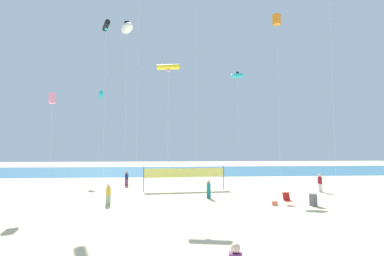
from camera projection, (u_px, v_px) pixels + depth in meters
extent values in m
plane|color=beige|center=(222.00, 212.00, 17.71)|extent=(120.00, 120.00, 0.00)
cube|color=teal|center=(192.00, 171.00, 47.99)|extent=(120.00, 20.00, 0.01)
sphere|color=beige|center=(235.00, 248.00, 7.45)|extent=(0.28, 0.28, 0.28)
cube|color=#19727A|center=(209.00, 194.00, 22.35)|extent=(0.33, 0.20, 0.69)
cylinder|color=#19727A|center=(209.00, 187.00, 22.39)|extent=(0.35, 0.35, 0.57)
sphere|color=tan|center=(209.00, 182.00, 22.42)|extent=(0.26, 0.26, 0.26)
cube|color=white|center=(320.00, 188.00, 25.50)|extent=(0.38, 0.23, 0.79)
cylinder|color=maroon|center=(320.00, 180.00, 25.56)|extent=(0.40, 0.40, 0.65)
sphere|color=beige|center=(320.00, 175.00, 25.59)|extent=(0.29, 0.29, 0.29)
cube|color=#99B28C|center=(108.00, 200.00, 19.96)|extent=(0.33, 0.20, 0.70)
cylinder|color=gold|center=(108.00, 191.00, 20.00)|extent=(0.35, 0.35, 0.58)
sphere|color=beige|center=(108.00, 186.00, 20.03)|extent=(0.26, 0.26, 0.26)
cube|color=#7A3872|center=(127.00, 183.00, 29.21)|extent=(0.35, 0.21, 0.73)
cylinder|color=navy|center=(127.00, 177.00, 29.26)|extent=(0.37, 0.37, 0.61)
sphere|color=#997051|center=(127.00, 173.00, 29.29)|extent=(0.27, 0.27, 0.27)
cube|color=red|center=(288.00, 201.00, 19.71)|extent=(0.52, 0.48, 0.03)
cube|color=red|center=(286.00, 196.00, 20.02)|extent=(0.52, 0.23, 0.57)
cylinder|color=silver|center=(289.00, 204.00, 19.56)|extent=(0.03, 0.03, 0.32)
cylinder|color=silver|center=(287.00, 203.00, 19.84)|extent=(0.03, 0.03, 0.32)
cylinder|color=#595960|center=(313.00, 200.00, 19.56)|extent=(0.57, 0.57, 0.86)
cylinder|color=#4C4C51|center=(144.00, 179.00, 25.97)|extent=(0.08, 0.08, 2.40)
cylinder|color=#4C4C51|center=(223.00, 177.00, 27.25)|extent=(0.08, 0.08, 2.40)
cube|color=#EAE566|center=(184.00, 173.00, 26.65)|extent=(8.03, 0.78, 0.90)
cube|color=#EA7260|center=(275.00, 203.00, 19.68)|extent=(0.40, 0.20, 0.32)
cylinder|color=silver|center=(50.00, 149.00, 21.52)|extent=(0.01, 0.01, 8.32)
cube|color=pink|center=(52.00, 98.00, 21.81)|extent=(0.73, 0.73, 0.85)
cylinder|color=silver|center=(196.00, 84.00, 25.78)|extent=(0.01, 0.01, 20.83)
cylinder|color=silver|center=(333.00, 92.00, 22.07)|extent=(0.01, 0.01, 17.73)
cylinder|color=silver|center=(279.00, 102.00, 28.15)|extent=(0.01, 0.01, 18.09)
cube|color=orange|center=(277.00, 20.00, 28.78)|extent=(0.98, 0.98, 1.11)
cylinder|color=silver|center=(126.00, 111.00, 23.58)|extent=(0.01, 0.01, 15.07)
ellipsoid|color=white|center=(127.00, 28.00, 24.10)|extent=(1.95, 2.69, 1.24)
cube|color=black|center=(127.00, 24.00, 24.13)|extent=(0.50, 0.06, 0.62)
cylinder|color=silver|center=(168.00, 131.00, 22.86)|extent=(0.01, 0.01, 11.31)
cylinder|color=yellow|center=(168.00, 67.00, 23.26)|extent=(2.02, 0.77, 0.45)
sphere|color=pink|center=(168.00, 71.00, 23.24)|extent=(0.27, 0.27, 0.27)
cylinder|color=silver|center=(138.00, 86.00, 21.79)|extent=(0.01, 0.01, 18.70)
cylinder|color=silver|center=(238.00, 130.00, 29.63)|extent=(0.01, 0.01, 12.38)
ellipsoid|color=#26BFCC|center=(237.00, 76.00, 30.06)|extent=(1.62, 0.59, 0.65)
cube|color=black|center=(237.00, 73.00, 30.08)|extent=(0.32, 0.06, 0.40)
cylinder|color=silver|center=(99.00, 136.00, 36.82)|extent=(0.01, 0.01, 11.70)
cone|color=#26BFCC|center=(100.00, 94.00, 37.23)|extent=(1.15, 1.06, 1.20)
cylinder|color=silver|center=(104.00, 107.00, 26.37)|extent=(0.01, 0.01, 16.62)
cylinder|color=black|center=(106.00, 26.00, 26.95)|extent=(1.20, 1.91, 0.51)
sphere|color=#26BFCC|center=(106.00, 29.00, 26.93)|extent=(0.31, 0.31, 0.31)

